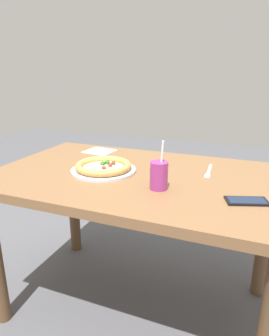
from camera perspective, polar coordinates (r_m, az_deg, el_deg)
The scene contains 7 objects.
ground_plane at distance 1.79m, azimuth 0.56°, elevation -24.47°, with size 8.00×8.00×0.00m, color #4C4C51.
dining_table at distance 1.43m, azimuth 0.64°, elevation -5.18°, with size 1.36×0.84×0.75m.
pizza_near at distance 1.43m, azimuth -5.92°, elevation 0.13°, with size 0.31×0.31×0.04m.
drink_cup_colored at distance 1.21m, azimuth 4.65°, elevation -1.39°, with size 0.07×0.07×0.20m.
paper_napkin at distance 1.79m, azimuth -6.67°, elevation 3.20°, with size 0.16×0.14×0.00m, color white.
fork at distance 1.46m, azimuth 13.93°, elevation -0.64°, with size 0.03×0.20×0.00m.
cell_phone at distance 1.17m, azimuth 20.54°, elevation -5.89°, with size 0.17×0.12×0.01m.
Camera 1 is at (0.47, -1.23, 1.21)m, focal length 32.08 mm.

